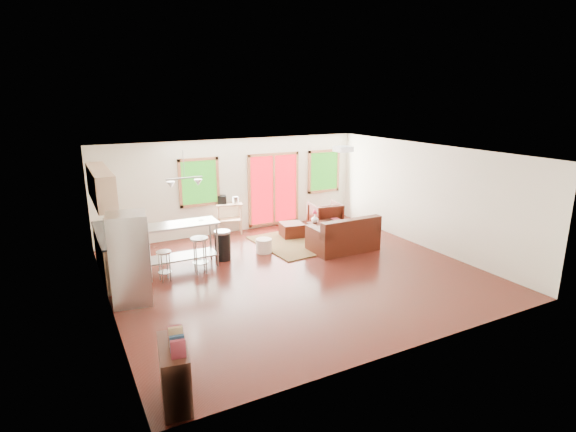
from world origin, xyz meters
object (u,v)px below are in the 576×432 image
coffee_table (327,224)px  refrigerator (130,259)px  loveseat (344,237)px  armchair (325,214)px  rug (312,240)px  ottoman (292,230)px  island (181,237)px  kitchen_cart (228,208)px

coffee_table → refrigerator: refrigerator is taller
loveseat → armchair: bearing=71.6°
rug → ottoman: 0.64m
armchair → island: (-4.48, -1.15, 0.29)m
island → ottoman: bearing=15.0°
rug → island: (-3.58, -0.36, 0.69)m
kitchen_cart → armchair: bearing=-16.8°
rug → armchair: (0.90, 0.79, 0.41)m
loveseat → ottoman: 1.69m
loveseat → refrigerator: refrigerator is taller
coffee_table → island: (-4.12, -0.50, 0.37)m
rug → kitchen_cart: kitchen_cart is taller
coffee_table → island: size_ratio=0.62×
armchair → refrigerator: bearing=30.4°
coffee_table → island: bearing=-173.1°
refrigerator → ottoman: bearing=34.5°
coffee_table → ottoman: size_ratio=1.77×
armchair → island: island is taller
rug → island: island is taller
coffee_table → armchair: armchair is taller
refrigerator → island: 1.80m
ottoman → refrigerator: bearing=-154.6°
loveseat → coffee_table: 1.22m
ottoman → rug: bearing=-55.7°
armchair → island: size_ratio=0.51×
ottoman → loveseat: bearing=-68.1°
rug → coffee_table: (0.54, 0.14, 0.32)m
loveseat → island: island is taller
coffee_table → armchair: bearing=61.4°
loveseat → refrigerator: 5.18m
loveseat → ottoman: loveseat is taller
ottoman → island: 3.39m
rug → armchair: bearing=41.4°
rug → ottoman: ottoman is taller
coffee_table → ottoman: coffee_table is taller
ottoman → kitchen_cart: (-1.41, 1.09, 0.55)m
ottoman → island: bearing=-165.0°
refrigerator → armchair: bearing=31.9°
island → kitchen_cart: (1.82, 1.95, 0.04)m
loveseat → kitchen_cart: bearing=127.7°
coffee_table → armchair: size_ratio=1.21×
loveseat → kitchen_cart: (-2.03, 2.64, 0.40)m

